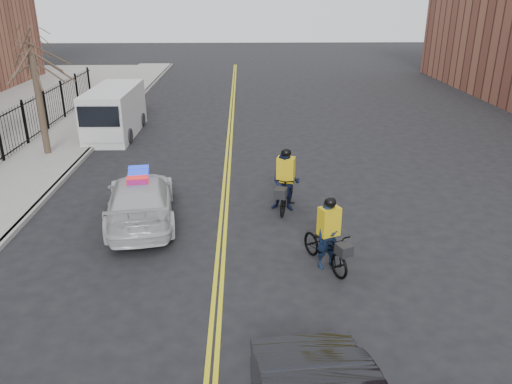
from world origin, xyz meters
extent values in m
plane|color=black|center=(0.00, 0.00, 0.00)|extent=(120.00, 120.00, 0.00)
cube|color=gold|center=(-0.08, 8.00, 0.01)|extent=(0.10, 60.00, 0.01)
cube|color=gold|center=(0.08, 8.00, 0.01)|extent=(0.10, 60.00, 0.01)
cube|color=gray|center=(-7.50, 8.00, 0.07)|extent=(3.00, 60.00, 0.15)
cube|color=gray|center=(-6.00, 8.00, 0.07)|extent=(0.20, 60.00, 0.15)
cylinder|color=#3C3023|center=(-7.60, 10.00, 2.15)|extent=(0.28, 0.28, 4.00)
imported|color=silver|center=(-2.46, 3.50, 0.70)|extent=(2.67, 5.03, 1.39)
cube|color=#0C26CC|center=(-2.46, 3.50, 1.47)|extent=(0.77, 1.35, 0.16)
cube|color=silver|center=(-5.50, 13.42, 1.12)|extent=(1.99, 5.28, 2.24)
cube|color=silver|center=(-5.52, 11.13, 0.93)|extent=(1.91, 0.79, 1.17)
cube|color=black|center=(-5.52, 10.74, 1.51)|extent=(1.76, 0.11, 0.88)
cylinder|color=black|center=(-6.44, 11.87, 0.34)|extent=(0.25, 0.68, 0.68)
cylinder|color=black|center=(-4.58, 11.86, 0.34)|extent=(0.25, 0.68, 0.68)
cylinder|color=black|center=(-6.42, 14.99, 0.34)|extent=(0.25, 0.68, 0.68)
cylinder|color=black|center=(-4.56, 14.98, 0.34)|extent=(0.25, 0.68, 0.68)
imported|color=black|center=(2.71, 0.65, 0.51)|extent=(1.41, 2.03, 1.01)
imported|color=black|center=(2.71, 0.65, 0.87)|extent=(0.75, 0.64, 1.73)
cube|color=gold|center=(2.71, 0.65, 1.25)|extent=(0.59, 0.51, 0.73)
sphere|color=black|center=(2.71, 0.65, 1.74)|extent=(0.29, 0.29, 0.29)
cube|color=black|center=(2.99, 0.03, 0.79)|extent=(0.43, 0.46, 0.27)
imported|color=black|center=(1.94, 4.20, 0.60)|extent=(1.09, 2.09, 1.21)
imported|color=black|center=(1.94, 4.20, 0.93)|extent=(1.07, 0.93, 1.87)
cube|color=gold|center=(1.94, 4.20, 1.35)|extent=(0.61, 0.49, 0.78)
sphere|color=black|center=(1.94, 4.20, 1.88)|extent=(0.31, 0.31, 0.31)
cube|color=black|center=(1.74, 3.51, 0.85)|extent=(0.43, 0.46, 0.29)
camera|label=1|loc=(0.61, -10.34, 6.47)|focal=35.00mm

